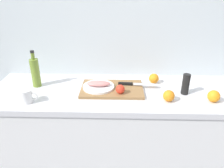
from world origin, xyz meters
TOP-DOWN VIEW (x-y plane):
  - back_wall at (0.00, 0.33)m, footprint 3.20×0.05m
  - kitchen_counter at (0.00, 0.00)m, footprint 2.00×0.60m
  - cutting_board at (-0.10, 0.01)m, footprint 0.45×0.29m
  - white_plate at (-0.20, 0.01)m, footprint 0.23×0.23m
  - fish_fillet at (-0.20, 0.01)m, footprint 0.17×0.07m
  - chef_knife at (0.06, 0.06)m, footprint 0.29×0.05m
  - tomato_0 at (-0.04, -0.08)m, footprint 0.06×0.06m
  - olive_oil_bottle at (-0.68, 0.06)m, footprint 0.06×0.06m
  - coffee_mug_0 at (-0.66, -0.19)m, footprint 0.12×0.08m
  - orange_0 at (0.22, 0.14)m, footprint 0.08×0.08m
  - orange_1 at (0.58, -0.14)m, footprint 0.08×0.08m
  - orange_2 at (0.28, -0.14)m, footprint 0.08×0.08m
  - pepper_mill at (0.42, -0.03)m, footprint 0.05×0.05m

SIDE VIEW (x-z plane):
  - kitchen_counter at x=0.00m, z-range 0.00..0.90m
  - cutting_board at x=-0.10m, z-range 0.90..0.92m
  - white_plate at x=-0.20m, z-range 0.92..0.93m
  - chef_knife at x=0.06m, z-range 0.92..0.94m
  - orange_0 at x=0.22m, z-range 0.90..0.98m
  - orange_2 at x=0.28m, z-range 0.90..0.98m
  - orange_1 at x=0.58m, z-range 0.90..0.98m
  - coffee_mug_0 at x=-0.66m, z-range 0.90..0.99m
  - tomato_0 at x=-0.04m, z-range 0.92..0.98m
  - fish_fillet at x=-0.20m, z-range 0.94..0.97m
  - pepper_mill at x=0.42m, z-range 0.90..1.05m
  - olive_oil_bottle at x=-0.68m, z-range 0.87..1.15m
  - back_wall at x=0.00m, z-range 0.00..2.50m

